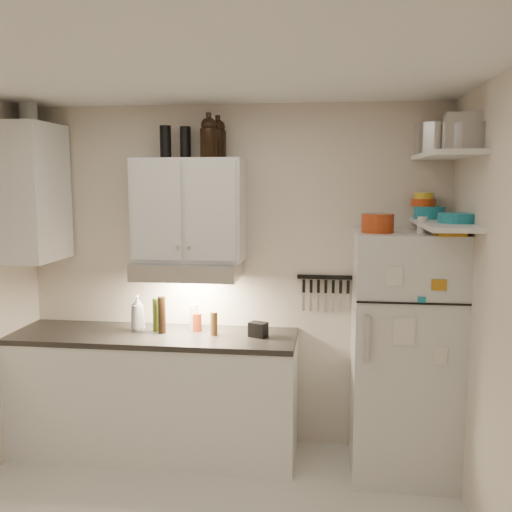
# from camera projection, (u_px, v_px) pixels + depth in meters

# --- Properties ---
(ceiling) EXTENTS (3.20, 3.00, 0.02)m
(ceiling) POSITION_uv_depth(u_px,v_px,m) (181.00, 61.00, 2.73)
(ceiling) COLOR white
(ceiling) RESTS_ON ground
(back_wall) EXTENTS (3.20, 0.02, 2.60)m
(back_wall) POSITION_uv_depth(u_px,v_px,m) (234.00, 277.00, 4.39)
(back_wall) COLOR beige
(back_wall) RESTS_ON ground
(base_cabinet) EXTENTS (2.10, 0.60, 0.88)m
(base_cabinet) POSITION_uv_depth(u_px,v_px,m) (155.00, 396.00, 4.26)
(base_cabinet) COLOR white
(base_cabinet) RESTS_ON floor
(countertop) EXTENTS (2.10, 0.62, 0.04)m
(countertop) POSITION_uv_depth(u_px,v_px,m) (154.00, 336.00, 4.20)
(countertop) COLOR #2A2724
(countertop) RESTS_ON base_cabinet
(upper_cabinet) EXTENTS (0.80, 0.33, 0.75)m
(upper_cabinet) POSITION_uv_depth(u_px,v_px,m) (189.00, 210.00, 4.18)
(upper_cabinet) COLOR white
(upper_cabinet) RESTS_ON back_wall
(side_cabinet) EXTENTS (0.33, 0.55, 1.00)m
(side_cabinet) POSITION_uv_depth(u_px,v_px,m) (33.00, 193.00, 4.17)
(side_cabinet) COLOR white
(side_cabinet) RESTS_ON left_wall
(range_hood) EXTENTS (0.76, 0.46, 0.12)m
(range_hood) POSITION_uv_depth(u_px,v_px,m) (188.00, 270.00, 4.18)
(range_hood) COLOR silver
(range_hood) RESTS_ON back_wall
(fridge) EXTENTS (0.70, 0.68, 1.70)m
(fridge) POSITION_uv_depth(u_px,v_px,m) (404.00, 354.00, 3.94)
(fridge) COLOR silver
(fridge) RESTS_ON floor
(shelf_hi) EXTENTS (0.30, 0.95, 0.03)m
(shelf_hi) POSITION_uv_depth(u_px,v_px,m) (446.00, 155.00, 3.61)
(shelf_hi) COLOR white
(shelf_hi) RESTS_ON right_wall
(shelf_lo) EXTENTS (0.30, 0.95, 0.03)m
(shelf_lo) POSITION_uv_depth(u_px,v_px,m) (443.00, 224.00, 3.67)
(shelf_lo) COLOR white
(shelf_lo) RESTS_ON right_wall
(knife_strip) EXTENTS (0.42, 0.02, 0.03)m
(knife_strip) POSITION_uv_depth(u_px,v_px,m) (325.00, 277.00, 4.27)
(knife_strip) COLOR black
(knife_strip) RESTS_ON back_wall
(dutch_oven) EXTENTS (0.28, 0.28, 0.12)m
(dutch_oven) POSITION_uv_depth(u_px,v_px,m) (377.00, 223.00, 3.73)
(dutch_oven) COLOR #A43713
(dutch_oven) RESTS_ON fridge
(book_stack) EXTENTS (0.18, 0.22, 0.07)m
(book_stack) POSITION_uv_depth(u_px,v_px,m) (449.00, 229.00, 3.56)
(book_stack) COLOR #B27616
(book_stack) RESTS_ON fridge
(spice_jar) EXTENTS (0.08, 0.08, 0.11)m
(spice_jar) POSITION_uv_depth(u_px,v_px,m) (422.00, 225.00, 3.72)
(spice_jar) COLOR silver
(spice_jar) RESTS_ON fridge
(stock_pot) EXTENTS (0.36, 0.36, 0.21)m
(stock_pot) POSITION_uv_depth(u_px,v_px,m) (437.00, 139.00, 3.91)
(stock_pot) COLOR silver
(stock_pot) RESTS_ON shelf_hi
(tin_a) EXTENTS (0.24, 0.22, 0.23)m
(tin_a) POSITION_uv_depth(u_px,v_px,m) (464.00, 132.00, 3.44)
(tin_a) COLOR #AAAAAD
(tin_a) RESTS_ON shelf_hi
(tin_b) EXTENTS (0.19, 0.19, 0.16)m
(tin_b) POSITION_uv_depth(u_px,v_px,m) (469.00, 137.00, 3.34)
(tin_b) COLOR #AAAAAD
(tin_b) RESTS_ON shelf_hi
(bowl_teal) EXTENTS (0.21, 0.21, 0.09)m
(bowl_teal) POSITION_uv_depth(u_px,v_px,m) (429.00, 212.00, 3.98)
(bowl_teal) COLOR teal
(bowl_teal) RESTS_ON shelf_lo
(bowl_orange) EXTENTS (0.17, 0.17, 0.05)m
(bowl_orange) POSITION_uv_depth(u_px,v_px,m) (423.00, 202.00, 4.01)
(bowl_orange) COLOR #CD4213
(bowl_orange) RESTS_ON bowl_teal
(bowl_yellow) EXTENTS (0.13, 0.13, 0.04)m
(bowl_yellow) POSITION_uv_depth(u_px,v_px,m) (424.00, 196.00, 4.01)
(bowl_yellow) COLOR yellow
(bowl_yellow) RESTS_ON bowl_orange
(plates) EXTENTS (0.26, 0.26, 0.06)m
(plates) POSITION_uv_depth(u_px,v_px,m) (458.00, 218.00, 3.58)
(plates) COLOR teal
(plates) RESTS_ON shelf_lo
(growler_a) EXTENTS (0.16, 0.16, 0.29)m
(growler_a) POSITION_uv_depth(u_px,v_px,m) (209.00, 137.00, 4.05)
(growler_a) COLOR black
(growler_a) RESTS_ON upper_cabinet
(growler_b) EXTENTS (0.13, 0.13, 0.28)m
(growler_b) POSITION_uv_depth(u_px,v_px,m) (218.00, 138.00, 4.14)
(growler_b) COLOR black
(growler_b) RESTS_ON upper_cabinet
(thermos_a) EXTENTS (0.11, 0.11, 0.23)m
(thermos_a) POSITION_uv_depth(u_px,v_px,m) (185.00, 143.00, 4.17)
(thermos_a) COLOR black
(thermos_a) RESTS_ON upper_cabinet
(thermos_b) EXTENTS (0.09, 0.09, 0.24)m
(thermos_b) POSITION_uv_depth(u_px,v_px,m) (165.00, 142.00, 4.17)
(thermos_b) COLOR black
(thermos_b) RESTS_ON upper_cabinet
(side_jar) EXTENTS (0.15, 0.15, 0.18)m
(side_jar) POSITION_uv_depth(u_px,v_px,m) (28.00, 112.00, 4.16)
(side_jar) COLOR silver
(side_jar) RESTS_ON side_cabinet
(soap_bottle) EXTENTS (0.12, 0.12, 0.31)m
(soap_bottle) POSITION_uv_depth(u_px,v_px,m) (138.00, 311.00, 4.26)
(soap_bottle) COLOR white
(soap_bottle) RESTS_ON countertop
(pepper_mill) EXTENTS (0.07, 0.07, 0.17)m
(pepper_mill) POSITION_uv_depth(u_px,v_px,m) (214.00, 324.00, 4.15)
(pepper_mill) COLOR brown
(pepper_mill) RESTS_ON countertop
(oil_bottle) EXTENTS (0.06, 0.06, 0.25)m
(oil_bottle) POSITION_uv_depth(u_px,v_px,m) (156.00, 315.00, 4.24)
(oil_bottle) COLOR #425916
(oil_bottle) RESTS_ON countertop
(vinegar_bottle) EXTENTS (0.07, 0.07, 0.28)m
(vinegar_bottle) POSITION_uv_depth(u_px,v_px,m) (162.00, 315.00, 4.19)
(vinegar_bottle) COLOR black
(vinegar_bottle) RESTS_ON countertop
(clear_bottle) EXTENTS (0.07, 0.07, 0.19)m
(clear_bottle) POSITION_uv_depth(u_px,v_px,m) (194.00, 317.00, 4.30)
(clear_bottle) COLOR silver
(clear_bottle) RESTS_ON countertop
(red_jar) EXTENTS (0.07, 0.07, 0.13)m
(red_jar) POSITION_uv_depth(u_px,v_px,m) (197.00, 322.00, 4.26)
(red_jar) COLOR #A43713
(red_jar) RESTS_ON countertop
(caddy) EXTENTS (0.15, 0.13, 0.11)m
(caddy) POSITION_uv_depth(u_px,v_px,m) (258.00, 330.00, 4.10)
(caddy) COLOR black
(caddy) RESTS_ON countertop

